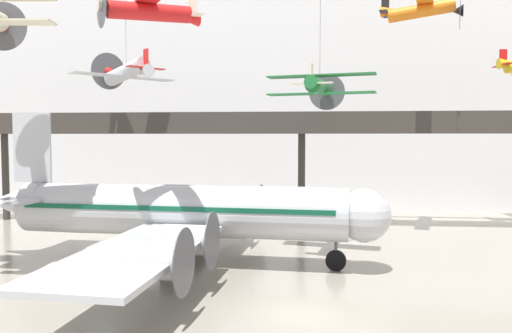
{
  "coord_description": "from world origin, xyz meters",
  "views": [
    {
      "loc": [
        0.28,
        -23.64,
        8.48
      ],
      "look_at": [
        -2.86,
        8.51,
        6.57
      ],
      "focal_mm": 35.0,
      "sensor_mm": 36.0,
      "label": 1
    }
  ],
  "objects_px": {
    "airliner_silver_main": "(178,211)",
    "suspended_plane_green_biplane": "(320,86)",
    "suspended_plane_silver_racer": "(126,72)",
    "suspended_plane_orange_highwing": "(421,10)",
    "suspended_plane_red_highwing": "(150,11)"
  },
  "relations": [
    {
      "from": "suspended_plane_red_highwing",
      "to": "suspended_plane_orange_highwing",
      "type": "distance_m",
      "value": 24.65
    },
    {
      "from": "airliner_silver_main",
      "to": "suspended_plane_orange_highwing",
      "type": "height_order",
      "value": "suspended_plane_orange_highwing"
    },
    {
      "from": "airliner_silver_main",
      "to": "suspended_plane_silver_racer",
      "type": "distance_m",
      "value": 16.16
    },
    {
      "from": "suspended_plane_green_biplane",
      "to": "suspended_plane_orange_highwing",
      "type": "distance_m",
      "value": 14.84
    },
    {
      "from": "suspended_plane_silver_racer",
      "to": "suspended_plane_orange_highwing",
      "type": "bearing_deg",
      "value": -132.75
    },
    {
      "from": "airliner_silver_main",
      "to": "suspended_plane_silver_racer",
      "type": "height_order",
      "value": "suspended_plane_silver_racer"
    },
    {
      "from": "suspended_plane_green_biplane",
      "to": "suspended_plane_red_highwing",
      "type": "relative_size",
      "value": 1.45
    },
    {
      "from": "airliner_silver_main",
      "to": "suspended_plane_green_biplane",
      "type": "bearing_deg",
      "value": 19.8
    },
    {
      "from": "suspended_plane_green_biplane",
      "to": "suspended_plane_orange_highwing",
      "type": "relative_size",
      "value": 1.51
    },
    {
      "from": "suspended_plane_green_biplane",
      "to": "suspended_plane_silver_racer",
      "type": "relative_size",
      "value": 1.22
    },
    {
      "from": "suspended_plane_green_biplane",
      "to": "suspended_plane_orange_highwing",
      "type": "height_order",
      "value": "suspended_plane_orange_highwing"
    },
    {
      "from": "airliner_silver_main",
      "to": "suspended_plane_red_highwing",
      "type": "bearing_deg",
      "value": -97.89
    },
    {
      "from": "airliner_silver_main",
      "to": "suspended_plane_silver_racer",
      "type": "bearing_deg",
      "value": 129.8
    },
    {
      "from": "airliner_silver_main",
      "to": "suspended_plane_green_biplane",
      "type": "height_order",
      "value": "suspended_plane_green_biplane"
    },
    {
      "from": "suspended_plane_silver_racer",
      "to": "suspended_plane_orange_highwing",
      "type": "relative_size",
      "value": 1.24
    }
  ]
}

